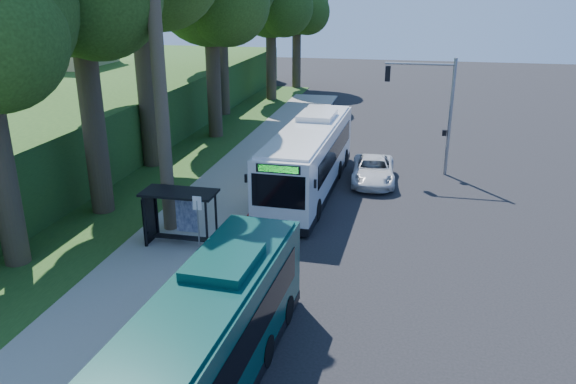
% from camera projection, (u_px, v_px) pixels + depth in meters
% --- Properties ---
extents(ground, '(140.00, 140.00, 0.00)m').
position_uv_depth(ground, '(348.00, 232.00, 26.15)').
color(ground, black).
rests_on(ground, ground).
extents(sidewalk, '(4.50, 70.00, 0.12)m').
position_uv_depth(sidewalk, '(200.00, 219.00, 27.57)').
color(sidewalk, gray).
rests_on(sidewalk, ground).
extents(red_curb, '(0.25, 30.00, 0.13)m').
position_uv_depth(red_curb, '(218.00, 259.00, 23.43)').
color(red_curb, maroon).
rests_on(red_curb, ground).
extents(grass_verge, '(8.00, 70.00, 0.06)m').
position_uv_depth(grass_verge, '(139.00, 180.00, 33.31)').
color(grass_verge, '#234719').
rests_on(grass_verge, ground).
extents(bus_shelter, '(3.20, 1.51, 2.55)m').
position_uv_depth(bus_shelter, '(176.00, 206.00, 24.34)').
color(bus_shelter, black).
rests_on(bus_shelter, ground).
extents(stop_sign_pole, '(0.35, 0.06, 3.17)m').
position_uv_depth(stop_sign_pole, '(198.00, 223.00, 21.91)').
color(stop_sign_pole, gray).
rests_on(stop_sign_pole, ground).
extents(traffic_signal_pole, '(4.10, 0.30, 7.00)m').
position_uv_depth(traffic_signal_pole, '(434.00, 102.00, 33.09)').
color(traffic_signal_pole, gray).
rests_on(traffic_signal_pole, ground).
extents(hillside_backdrop, '(24.00, 60.00, 8.80)m').
position_uv_depth(hillside_backdrop, '(39.00, 100.00, 44.41)').
color(hillside_backdrop, '#234719').
rests_on(hillside_backdrop, ground).
extents(tree_4, '(8.40, 8.00, 14.14)m').
position_uv_depth(tree_4, '(272.00, 0.00, 54.51)').
color(tree_4, '#382B1E').
rests_on(tree_4, ground).
extents(tree_5, '(7.35, 7.00, 12.86)m').
position_uv_depth(tree_5, '(297.00, 6.00, 61.94)').
color(tree_5, '#382B1E').
rests_on(tree_5, ground).
extents(white_bus, '(3.24, 13.37, 3.96)m').
position_uv_depth(white_bus, '(309.00, 156.00, 31.18)').
color(white_bus, silver).
rests_on(white_bus, ground).
extents(teal_bus, '(3.13, 11.99, 3.54)m').
position_uv_depth(teal_bus, '(201.00, 349.00, 14.79)').
color(teal_bus, '#093530').
rests_on(teal_bus, ground).
extents(pickup, '(2.72, 5.35, 1.45)m').
position_uv_depth(pickup, '(373.00, 170.00, 32.78)').
color(pickup, silver).
rests_on(pickup, ground).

